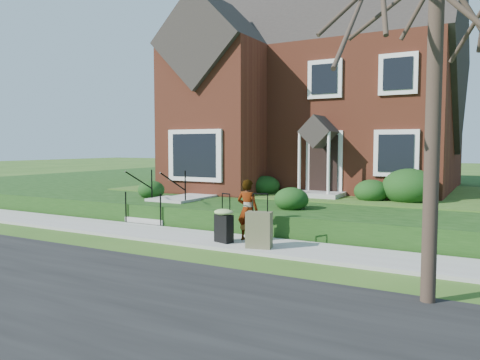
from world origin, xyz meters
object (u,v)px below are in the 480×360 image
Objects in this scene: front_steps at (164,206)px; woman at (248,210)px; suitcase_olive at (259,230)px; suitcase_black at (224,223)px.

front_steps reaches higher than woman.
woman is 0.92m from suitcase_olive.
front_steps is 1.76× the size of suitcase_black.
suitcase_black is 0.95× the size of suitcase_olive.
suitcase_black is at bearing -31.73° from front_steps.
woman is (3.78, -1.64, 0.34)m from front_steps.
woman is at bearing -23.40° from front_steps.
woman is at bearing 67.33° from suitcase_black.
front_steps is 4.13m from woman.
suitcase_olive reaches higher than suitcase_black.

